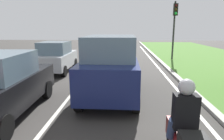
{
  "coord_description": "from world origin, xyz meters",
  "views": [
    {
      "loc": [
        1.33,
        2.08,
        2.56
      ],
      "look_at": [
        0.95,
        8.5,
        1.2
      ],
      "focal_mm": 32.13,
      "sensor_mm": 36.0,
      "label": 1
    }
  ],
  "objects": [
    {
      "name": "lane_line_right_edge",
      "position": [
        3.6,
        14.0,
        0.0
      ],
      "size": [
        0.12,
        32.0,
        0.01
      ],
      "primitive_type": "cube",
      "color": "silver",
      "rests_on": "ground"
    },
    {
      "name": "rider_person",
      "position": [
        2.38,
        5.33,
        1.19
      ],
      "size": [
        0.5,
        0.4,
        1.16
      ],
      "rotation": [
        0.0,
        0.0,
        0.0
      ],
      "color": "black",
      "rests_on": "ground"
    },
    {
      "name": "ground_plane",
      "position": [
        0.0,
        14.0,
        0.0
      ],
      "size": [
        60.0,
        60.0,
        0.0
      ],
      "primitive_type": "plane",
      "color": "#383533"
    },
    {
      "name": "car_sedan_left_lane",
      "position": [
        -2.26,
        7.52,
        0.92
      ],
      "size": [
        1.97,
        4.36,
        1.86
      ],
      "rotation": [
        0.0,
        0.0,
        0.04
      ],
      "color": "black",
      "rests_on": "ground"
    },
    {
      "name": "car_suv_ahead",
      "position": [
        0.86,
        9.38,
        1.17
      ],
      "size": [
        2.01,
        4.52,
        2.28
      ],
      "rotation": [
        0.0,
        0.0,
        -0.01
      ],
      "color": "navy",
      "rests_on": "ground"
    },
    {
      "name": "car_hatchback_far",
      "position": [
        -2.6,
        13.46,
        0.88
      ],
      "size": [
        1.77,
        3.72,
        1.78
      ],
      "rotation": [
        0.0,
        0.0,
        0.01
      ],
      "color": "#B7BABF",
      "rests_on": "ground"
    },
    {
      "name": "curb_right",
      "position": [
        4.1,
        14.0,
        0.06
      ],
      "size": [
        0.24,
        48.0,
        0.12
      ],
      "primitive_type": "cube",
      "color": "#9E9B93",
      "rests_on": "ground"
    },
    {
      "name": "traffic_light_near_right",
      "position": [
        5.25,
        18.35,
        3.12
      ],
      "size": [
        0.32,
        0.5,
        4.56
      ],
      "color": "#2D2D2D",
      "rests_on": "ground"
    },
    {
      "name": "lane_line_center",
      "position": [
        -0.7,
        14.0,
        0.0
      ],
      "size": [
        0.12,
        32.0,
        0.01
      ],
      "primitive_type": "cube",
      "color": "silver",
      "rests_on": "ground"
    }
  ]
}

